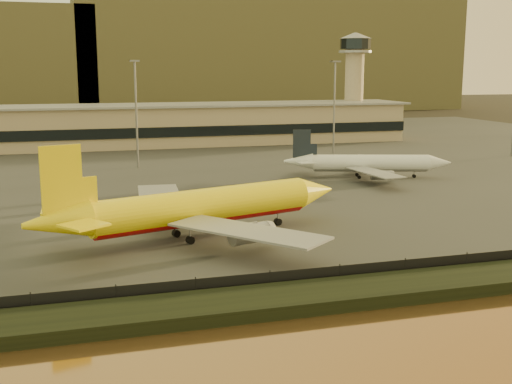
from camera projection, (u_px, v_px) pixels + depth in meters
ground at (284, 256)px, 82.10m from camera, size 900.00×900.00×0.00m
embankment at (337, 294)px, 65.94m from camera, size 320.00×7.00×1.40m
tarmac at (170, 158)px, 171.62m from camera, size 320.00×220.00×0.20m
perimeter_fence at (323, 277)px, 69.60m from camera, size 300.00×0.05×2.20m
terminal_building at (106, 127)px, 195.25m from camera, size 202.00×25.00×12.60m
control_tower at (354, 75)px, 220.80m from camera, size 11.20×11.20×35.50m
apron_light_masts at (243, 102)px, 153.96m from camera, size 152.20×12.20×25.40m
distant_hills at (73, 56)px, 390.91m from camera, size 470.00×160.00×70.00m
dhl_cargo_jet at (199, 208)px, 89.25m from camera, size 46.99×44.88×14.30m
white_narrowbody_jet at (367, 163)px, 139.32m from camera, size 35.72×34.02×10.46m
gse_vehicle_yellow at (285, 203)px, 109.10m from camera, size 4.06×2.94×1.67m
gse_vehicle_white at (60, 206)px, 106.53m from camera, size 4.38×2.53×1.85m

